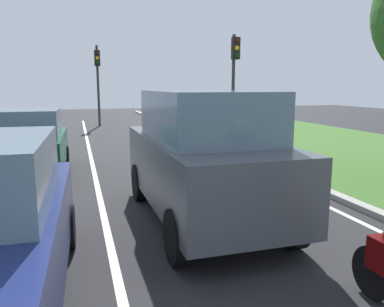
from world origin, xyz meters
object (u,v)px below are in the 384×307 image
(car_suv_ahead, at_px, (203,156))
(traffic_light_far_median, at_px, (98,72))
(car_hatchback_far, at_px, (31,144))
(traffic_light_near_right, at_px, (235,68))

(car_suv_ahead, distance_m, traffic_light_far_median, 17.29)
(car_hatchback_far, relative_size, traffic_light_near_right, 0.83)
(car_hatchback_far, distance_m, traffic_light_near_right, 9.29)
(traffic_light_near_right, bearing_deg, car_hatchback_far, -148.28)
(car_suv_ahead, distance_m, car_hatchback_far, 5.52)
(traffic_light_far_median, bearing_deg, traffic_light_near_right, -56.80)
(car_hatchback_far, xyz_separation_m, traffic_light_near_right, (7.67, 4.74, 2.22))
(car_hatchback_far, xyz_separation_m, traffic_light_far_median, (2.46, 12.70, 2.26))
(traffic_light_far_median, bearing_deg, car_hatchback_far, -100.97)
(car_hatchback_far, relative_size, traffic_light_far_median, 0.80)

